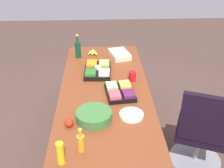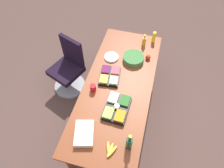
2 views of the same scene
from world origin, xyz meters
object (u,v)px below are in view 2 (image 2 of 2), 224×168
conference_table (118,88)px  sheet_cake (84,133)px  veggie_tray (117,108)px  mustard_bottle (154,37)px  dressing_bottle (144,41)px  wine_bottle (129,143)px  paper_plate_stack (111,57)px  fruit_platter (110,76)px  apple_red (148,57)px  office_chair (69,71)px  banana_bunch (110,150)px  red_solo_cup (93,88)px  salad_bowl (133,58)px

conference_table → sheet_cake: 0.85m
veggie_tray → mustard_bottle: (1.41, -0.27, 0.06)m
dressing_bottle → wine_bottle: bearing=-176.0°
paper_plate_stack → fruit_platter: bearing=-168.4°
conference_table → fruit_platter: fruit_platter is taller
conference_table → sheet_cake: bearing=165.4°
dressing_bottle → fruit_platter: (-0.80, 0.36, -0.05)m
sheet_cake → fruit_platter: (0.92, -0.06, -0.00)m
mustard_bottle → conference_table: bearing=161.6°
veggie_tray → fruit_platter: veggie_tray is taller
veggie_tray → apple_red: veggie_tray is taller
wine_bottle → dressing_bottle: bearing=4.0°
fruit_platter → office_chair: bearing=72.9°
banana_bunch → apple_red: bearing=-7.0°
apple_red → red_solo_cup: red_solo_cup is taller
office_chair → banana_bunch: size_ratio=5.19×
sheet_cake → red_solo_cup: bearing=8.8°
office_chair → banana_bunch: 1.74m
sheet_cake → dressing_bottle: bearing=-13.6°
salad_bowl → wine_bottle: (-1.34, -0.22, 0.08)m
dressing_bottle → salad_bowl: bearing=166.1°
office_chair → red_solo_cup: (-0.53, -0.65, 0.45)m
salad_bowl → paper_plate_stack: size_ratio=1.46×
apple_red → mustard_bottle: size_ratio=0.40×
office_chair → dressing_bottle: (0.55, -1.17, 0.48)m
banana_bunch → fruit_platter: bearing=15.7°
office_chair → mustard_bottle: size_ratio=5.32×
dressing_bottle → fruit_platter: dressing_bottle is taller
conference_table → wine_bottle: 0.90m
banana_bunch → fruit_platter: 1.07m
veggie_tray → salad_bowl: bearing=-2.2°
banana_bunch → red_solo_cup: size_ratio=1.75×
office_chair → fruit_platter: 0.95m
salad_bowl → mustard_bottle: bearing=-24.7°
sheet_cake → banana_bunch: 0.36m
fruit_platter → mustard_bottle: size_ratio=2.07×
fruit_platter → apple_red: bearing=-43.5°
fruit_platter → mustard_bottle: (0.92, -0.49, 0.06)m
apple_red → mustard_bottle: (0.42, -0.02, 0.06)m
banana_bunch → dressing_bottle: bearing=-2.1°
wine_bottle → mustard_bottle: wine_bottle is taller
dressing_bottle → conference_table: bearing=167.3°
veggie_tray → office_chair: bearing=54.6°
conference_table → fruit_platter: (0.11, 0.15, 0.11)m
apple_red → red_solo_cup: (-0.78, 0.63, 0.02)m
wine_bottle → mustard_bottle: 1.85m
banana_bunch → red_solo_cup: bearing=30.9°
conference_table → red_solo_cup: bearing=118.8°
apple_red → veggie_tray: bearing=165.8°
office_chair → conference_table: bearing=-110.6°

